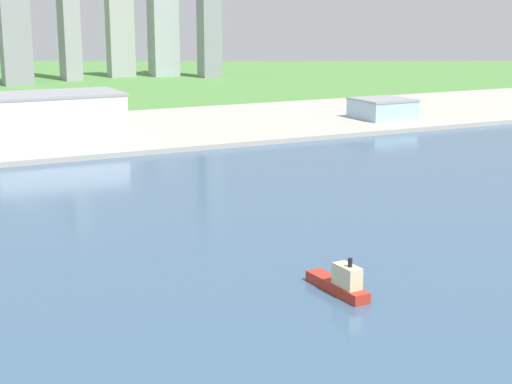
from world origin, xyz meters
TOP-DOWN VIEW (x-y plane):
  - ground_plane at (0.00, 300.00)m, footprint 2400.00×2400.00m
  - water_bay at (0.00, 240.00)m, footprint 840.00×360.00m
  - industrial_pier at (0.00, 490.00)m, footprint 840.00×140.00m
  - tugboat_small at (34.79, 230.68)m, footprint 5.18×20.54m
  - warehouse_main at (25.18, 478.20)m, footprint 64.80×39.96m
  - warehouse_annex at (210.60, 458.83)m, footprint 30.73×30.39m

SIDE VIEW (x-z plane):
  - ground_plane at x=0.00m, z-range 0.00..0.00m
  - water_bay at x=0.00m, z-range 0.00..0.15m
  - industrial_pier at x=0.00m, z-range 0.00..2.50m
  - tugboat_small at x=34.79m, z-range -1.93..7.70m
  - warehouse_annex at x=210.60m, z-range 2.52..14.18m
  - warehouse_main at x=25.18m, z-range 2.52..24.38m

